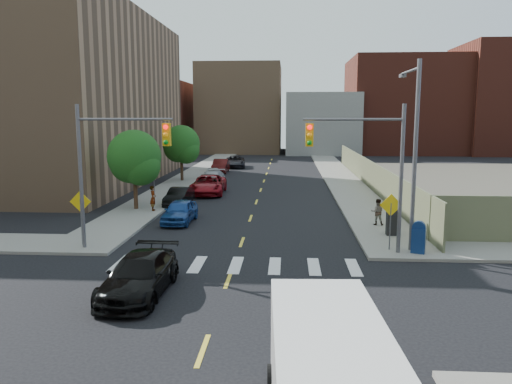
# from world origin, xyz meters

# --- Properties ---
(ground) EXTENTS (160.00, 160.00, 0.00)m
(ground) POSITION_xyz_m (0.00, 0.00, 0.00)
(ground) COLOR black
(ground) RESTS_ON ground
(sidewalk_nw) EXTENTS (3.50, 73.00, 0.15)m
(sidewalk_nw) POSITION_xyz_m (-7.75, 41.50, 0.07)
(sidewalk_nw) COLOR gray
(sidewalk_nw) RESTS_ON ground
(sidewalk_ne) EXTENTS (3.50, 73.00, 0.15)m
(sidewalk_ne) POSITION_xyz_m (7.75, 41.50, 0.07)
(sidewalk_ne) COLOR gray
(sidewalk_ne) RESTS_ON ground
(fence_north) EXTENTS (0.12, 44.00, 2.50)m
(fence_north) POSITION_xyz_m (9.60, 28.00, 1.25)
(fence_north) COLOR #5B6446
(fence_north) RESTS_ON ground
(building_nw) EXTENTS (22.00, 30.00, 16.00)m
(building_nw) POSITION_xyz_m (-22.00, 30.00, 8.00)
(building_nw) COLOR #8C6B4C
(building_nw) RESTS_ON ground
(bg_bldg_west) EXTENTS (14.00, 18.00, 12.00)m
(bg_bldg_west) POSITION_xyz_m (-22.00, 70.00, 6.00)
(bg_bldg_west) COLOR #592319
(bg_bldg_west) RESTS_ON ground
(bg_bldg_midwest) EXTENTS (14.00, 16.00, 15.00)m
(bg_bldg_midwest) POSITION_xyz_m (-6.00, 72.00, 7.50)
(bg_bldg_midwest) COLOR #8C6B4C
(bg_bldg_midwest) RESTS_ON ground
(bg_bldg_center) EXTENTS (12.00, 16.00, 10.00)m
(bg_bldg_center) POSITION_xyz_m (8.00, 70.00, 5.00)
(bg_bldg_center) COLOR gray
(bg_bldg_center) RESTS_ON ground
(bg_bldg_east) EXTENTS (18.00, 18.00, 16.00)m
(bg_bldg_east) POSITION_xyz_m (22.00, 72.00, 8.00)
(bg_bldg_east) COLOR #592319
(bg_bldg_east) RESTS_ON ground
(bg_bldg_fareast) EXTENTS (14.00, 16.00, 18.00)m
(bg_bldg_fareast) POSITION_xyz_m (38.00, 70.00, 9.00)
(bg_bldg_fareast) COLOR #592319
(bg_bldg_fareast) RESTS_ON ground
(signal_nw) EXTENTS (4.59, 0.30, 7.00)m
(signal_nw) POSITION_xyz_m (-5.98, 6.00, 4.53)
(signal_nw) COLOR #59595E
(signal_nw) RESTS_ON ground
(signal_ne) EXTENTS (4.59, 0.30, 7.00)m
(signal_ne) POSITION_xyz_m (5.98, 6.00, 4.53)
(signal_ne) COLOR #59595E
(signal_ne) RESTS_ON ground
(streetlight_ne) EXTENTS (0.25, 3.70, 9.00)m
(streetlight_ne) POSITION_xyz_m (8.20, 6.90, 5.22)
(streetlight_ne) COLOR #59595E
(streetlight_ne) RESTS_ON ground
(warn_sign_nw) EXTENTS (1.06, 0.06, 2.83)m
(warn_sign_nw) POSITION_xyz_m (-7.80, 6.50, 1.99)
(warn_sign_nw) COLOR #59595E
(warn_sign_nw) RESTS_ON ground
(warn_sign_ne) EXTENTS (1.06, 0.06, 2.83)m
(warn_sign_ne) POSITION_xyz_m (7.20, 6.50, 1.99)
(warn_sign_ne) COLOR #59595E
(warn_sign_ne) RESTS_ON ground
(warn_sign_midwest) EXTENTS (1.06, 0.06, 2.83)m
(warn_sign_midwest) POSITION_xyz_m (-7.80, 20.00, 1.99)
(warn_sign_midwest) COLOR #59595E
(warn_sign_midwest) RESTS_ON ground
(tree_west_near) EXTENTS (3.66, 3.64, 5.52)m
(tree_west_near) POSITION_xyz_m (-8.00, 16.05, 3.48)
(tree_west_near) COLOR #332114
(tree_west_near) RESTS_ON ground
(tree_west_far) EXTENTS (3.66, 3.64, 5.52)m
(tree_west_far) POSITION_xyz_m (-8.00, 31.05, 3.48)
(tree_west_far) COLOR #332114
(tree_west_far) RESTS_ON ground
(parked_car_blue) EXTENTS (1.78, 4.14, 1.39)m
(parked_car_blue) POSITION_xyz_m (-4.20, 12.46, 0.70)
(parked_car_blue) COLOR navy
(parked_car_blue) RESTS_ON ground
(parked_car_black) EXTENTS (1.63, 3.98, 1.28)m
(parked_car_black) POSITION_xyz_m (-5.50, 18.18, 0.64)
(parked_car_black) COLOR black
(parked_car_black) RESTS_ON ground
(parked_car_red) EXTENTS (2.79, 5.75, 1.58)m
(parked_car_red) POSITION_xyz_m (-4.20, 23.47, 0.79)
(parked_car_red) COLOR maroon
(parked_car_red) RESTS_ON ground
(parked_car_silver) EXTENTS (2.16, 4.89, 1.39)m
(parked_car_silver) POSITION_xyz_m (-4.59, 28.18, 0.70)
(parked_car_silver) COLOR #A8A9AF
(parked_car_silver) RESTS_ON ground
(parked_car_white) EXTENTS (1.48, 3.63, 1.23)m
(parked_car_white) POSITION_xyz_m (-5.30, 32.74, 0.62)
(parked_car_white) COLOR silver
(parked_car_white) RESTS_ON ground
(parked_car_maroon) EXTENTS (1.64, 4.62, 1.52)m
(parked_car_maroon) POSITION_xyz_m (-5.26, 39.01, 0.76)
(parked_car_maroon) COLOR #430E0D
(parked_car_maroon) RESTS_ON ground
(parked_car_grey) EXTENTS (2.87, 5.37, 1.44)m
(parked_car_grey) POSITION_xyz_m (-4.20, 44.67, 0.72)
(parked_car_grey) COLOR black
(parked_car_grey) RESTS_ON ground
(black_sedan) EXTENTS (2.18, 5.08, 1.46)m
(black_sedan) POSITION_xyz_m (-3.03, 0.19, 0.73)
(black_sedan) COLOR black
(black_sedan) RESTS_ON ground
(cargo_van) EXTENTS (2.58, 5.73, 2.58)m
(cargo_van) POSITION_xyz_m (3.15, -7.83, 1.35)
(cargo_van) COLOR white
(cargo_van) RESTS_ON ground
(mailbox) EXTENTS (0.74, 0.65, 1.51)m
(mailbox) POSITION_xyz_m (8.42, 6.00, 0.88)
(mailbox) COLOR navy
(mailbox) RESTS_ON sidewalk_ne
(payphone) EXTENTS (0.56, 0.46, 1.85)m
(payphone) POSITION_xyz_m (7.88, 9.42, 1.07)
(payphone) COLOR black
(payphone) RESTS_ON sidewalk_ne
(pedestrian_west) EXTENTS (0.50, 0.67, 1.67)m
(pedestrian_west) POSITION_xyz_m (-6.64, 15.39, 0.99)
(pedestrian_west) COLOR gray
(pedestrian_west) RESTS_ON sidewalk_nw
(pedestrian_east) EXTENTS (0.81, 0.67, 1.53)m
(pedestrian_east) POSITION_xyz_m (7.56, 11.90, 0.92)
(pedestrian_east) COLOR gray
(pedestrian_east) RESTS_ON sidewalk_ne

